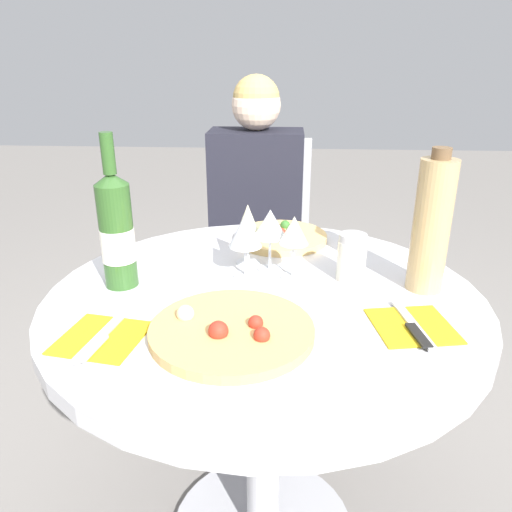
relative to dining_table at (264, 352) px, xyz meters
name	(u,v)px	position (x,y,z in m)	size (l,w,h in m)	color
dining_table	(264,352)	(0.00, 0.00, 0.00)	(0.97, 0.97, 0.74)	#B2B2B7
chair_behind_diner	(257,262)	(-0.07, 0.85, -0.14)	(0.41, 0.41, 0.93)	#ADADB2
seated_diner	(255,261)	(-0.07, 0.71, -0.07)	(0.33, 0.40, 1.18)	black
pizza_large	(231,330)	(-0.05, -0.18, 0.16)	(0.31, 0.31, 0.05)	tan
pizza_small_far	(280,236)	(0.03, 0.34, 0.17)	(0.26, 0.26, 0.05)	#DBB26B
wine_bottle	(117,231)	(-0.33, 0.03, 0.28)	(0.08, 0.08, 0.35)	#2D5623
tall_carafe	(432,225)	(0.36, 0.05, 0.30)	(0.08, 0.08, 0.32)	tan
sugar_shaker	(352,257)	(0.20, 0.09, 0.21)	(0.07, 0.07, 0.11)	silver
wine_glass_front_right	(294,232)	(0.06, 0.09, 0.27)	(0.07, 0.07, 0.15)	silver
wine_glass_center	(270,225)	(0.01, 0.13, 0.27)	(0.08, 0.08, 0.16)	silver
wine_glass_back_left	(248,222)	(-0.05, 0.17, 0.26)	(0.06, 0.06, 0.15)	silver
wine_glass_front_left	(245,232)	(-0.05, 0.09, 0.27)	(0.08, 0.08, 0.15)	silver
place_setting_left	(101,338)	(-0.30, -0.21, 0.16)	(0.17, 0.19, 0.01)	gold
place_setting_right	(413,326)	(0.30, -0.13, 0.16)	(0.17, 0.19, 0.01)	gold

